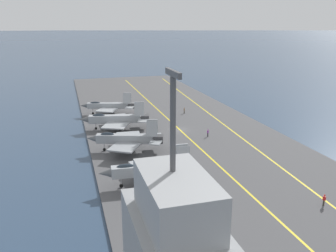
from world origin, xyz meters
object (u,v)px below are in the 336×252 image
island_tower (176,251)px  parked_jet_fourth (109,106)px  parked_jet_nearest (150,169)px  parked_jet_third (116,119)px  crew_red_vest (324,199)px  crew_purple_vest (208,133)px  parked_jet_second (127,139)px  crew_brown_vest (184,110)px

island_tower → parked_jet_fourth: bearing=-2.3°
parked_jet_nearest → parked_jet_third: bearing=1.4°
crew_red_vest → crew_purple_vest: size_ratio=1.00×
parked_jet_nearest → island_tower: (-24.98, 3.51, 2.94)m
parked_jet_second → island_tower: bearing=176.5°
parked_jet_nearest → parked_jet_second: parked_jet_second is taller
island_tower → crew_red_vest: bearing=-65.8°
parked_jet_third → crew_purple_vest: size_ratio=9.46×
parked_jet_fourth → island_tower: size_ratio=0.72×
parked_jet_third → crew_red_vest: bearing=-153.3°
parked_jet_third → parked_jet_second: bearing=179.5°
parked_jet_fourth → crew_brown_vest: 21.20m
parked_jet_nearest → parked_jet_fourth: size_ratio=1.01×
parked_jet_nearest → parked_jet_fourth: 47.08m
parked_jet_nearest → parked_jet_second: 16.37m
parked_jet_fourth → crew_red_vest: bearing=-159.4°
parked_jet_third → island_tower: (-57.28, 2.71, 3.06)m
crew_brown_vest → island_tower: size_ratio=0.08×
parked_jet_second → parked_jet_fourth: bearing=-0.7°
parked_jet_nearest → crew_red_vest: bearing=-121.2°
parked_jet_second → crew_brown_vest: size_ratio=9.04×
parked_jet_second → crew_red_vest: parked_jet_second is taller
crew_red_vest → island_tower: bearing=114.2°
parked_jet_nearest → parked_jet_second: bearing=3.3°
crew_purple_vest → crew_brown_vest: (21.51, -1.59, -0.03)m
crew_brown_vest → island_tower: 71.16m
parked_jet_second → crew_purple_vest: (4.20, -19.33, -1.69)m
parked_jet_second → crew_purple_vest: bearing=-77.7°
parked_jet_fourth → crew_brown_vest: bearing=-103.8°
parked_jet_fourth → crew_red_vest: (-60.52, -22.79, -1.53)m
parked_jet_second → crew_brown_vest: 33.19m
parked_jet_second → parked_jet_fourth: 30.74m
parked_jet_fourth → crew_brown_vest: parked_jet_fourth is taller
parked_jet_third → island_tower: island_tower is taller
crew_purple_vest → crew_red_vest: bearing=-173.5°
parked_jet_nearest → parked_jet_fourth: parked_jet_nearest is taller
parked_jet_nearest → parked_jet_third: 32.31m
parked_jet_second → island_tower: (-41.31, 2.56, 2.96)m
crew_red_vest → island_tower: island_tower is taller
parked_jet_second → parked_jet_third: parked_jet_second is taller
parked_jet_nearest → crew_purple_vest: parked_jet_nearest is taller
parked_jet_fourth → crew_brown_vest: size_ratio=9.02×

